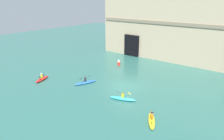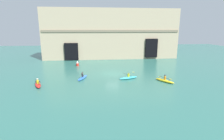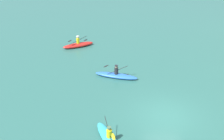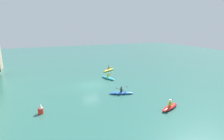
{
  "view_description": "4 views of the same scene",
  "coord_description": "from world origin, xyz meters",
  "px_view_note": "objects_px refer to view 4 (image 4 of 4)",
  "views": [
    {
      "loc": [
        16.74,
        -23.96,
        12.22
      ],
      "look_at": [
        -1.66,
        -1.06,
        2.42
      ],
      "focal_mm": 35.0,
      "sensor_mm": 36.0,
      "label": 1
    },
    {
      "loc": [
        -3.37,
        -31.25,
        8.07
      ],
      "look_at": [
        -0.2,
        -1.35,
        1.0
      ],
      "focal_mm": 28.0,
      "sensor_mm": 36.0,
      "label": 2
    },
    {
      "loc": [
        16.3,
        -4.51,
        12.23
      ],
      "look_at": [
        -1.97,
        -3.42,
        2.46
      ],
      "focal_mm": 50.0,
      "sensor_mm": 36.0,
      "label": 3
    },
    {
      "loc": [
        -26.0,
        7.13,
        9.26
      ],
      "look_at": [
        -0.18,
        -3.6,
        2.24
      ],
      "focal_mm": 28.0,
      "sensor_mm": 36.0,
      "label": 4
    }
  ],
  "objects_px": {
    "kayak_cyan": "(108,78)",
    "marker_buoy": "(40,109)",
    "kayak_yellow": "(109,70)",
    "kayak_blue": "(121,93)",
    "kayak_red": "(170,107)"
  },
  "relations": [
    {
      "from": "kayak_cyan",
      "to": "marker_buoy",
      "type": "xyz_separation_m",
      "value": [
        -9.3,
        11.49,
        0.33
      ]
    },
    {
      "from": "kayak_yellow",
      "to": "marker_buoy",
      "type": "xyz_separation_m",
      "value": [
        -14.63,
        13.74,
        0.32
      ]
    },
    {
      "from": "kayak_cyan",
      "to": "kayak_yellow",
      "type": "relative_size",
      "value": 1.05
    },
    {
      "from": "kayak_yellow",
      "to": "kayak_blue",
      "type": "bearing_deg",
      "value": -135.12
    },
    {
      "from": "kayak_blue",
      "to": "kayak_red",
      "type": "distance_m",
      "value": 7.02
    },
    {
      "from": "kayak_red",
      "to": "marker_buoy",
      "type": "distance_m",
      "value": 14.5
    },
    {
      "from": "kayak_blue",
      "to": "kayak_red",
      "type": "height_order",
      "value": "kayak_red"
    },
    {
      "from": "kayak_blue",
      "to": "kayak_cyan",
      "type": "height_order",
      "value": "kayak_cyan"
    },
    {
      "from": "kayak_cyan",
      "to": "kayak_red",
      "type": "height_order",
      "value": "kayak_cyan"
    },
    {
      "from": "kayak_blue",
      "to": "kayak_cyan",
      "type": "xyz_separation_m",
      "value": [
        7.57,
        -0.95,
        0.01
      ]
    },
    {
      "from": "marker_buoy",
      "to": "kayak_red",
      "type": "bearing_deg",
      "value": -108.04
    },
    {
      "from": "kayak_cyan",
      "to": "kayak_yellow",
      "type": "xyz_separation_m",
      "value": [
        5.33,
        -2.25,
        0.01
      ]
    },
    {
      "from": "kayak_yellow",
      "to": "marker_buoy",
      "type": "relative_size",
      "value": 2.71
    },
    {
      "from": "kayak_cyan",
      "to": "kayak_yellow",
      "type": "bearing_deg",
      "value": 137.52
    },
    {
      "from": "kayak_blue",
      "to": "kayak_yellow",
      "type": "bearing_deg",
      "value": 95.33
    }
  ]
}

